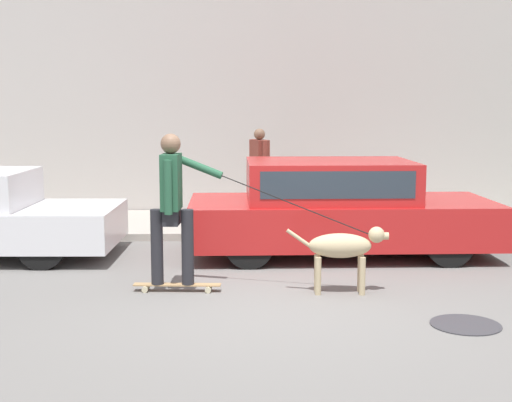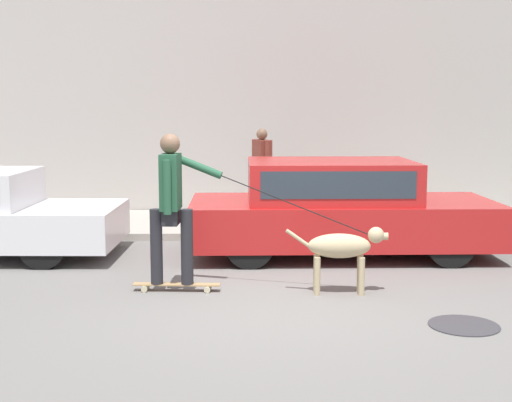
{
  "view_description": "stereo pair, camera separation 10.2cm",
  "coord_description": "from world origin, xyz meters",
  "px_view_note": "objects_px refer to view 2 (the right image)",
  "views": [
    {
      "loc": [
        -0.37,
        -7.4,
        2.13
      ],
      "look_at": [
        -0.12,
        1.22,
        0.95
      ],
      "focal_mm": 50.0,
      "sensor_mm": 36.0,
      "label": 1
    },
    {
      "loc": [
        -0.27,
        -7.41,
        2.13
      ],
      "look_at": [
        -0.12,
        1.22,
        0.95
      ],
      "focal_mm": 50.0,
      "sensor_mm": 36.0,
      "label": 2
    }
  ],
  "objects_px": {
    "dog": "(343,248)",
    "skateboarder": "(172,202)",
    "pedestrian_with_bag": "(262,170)",
    "parked_car_1": "(338,209)"
  },
  "relations": [
    {
      "from": "parked_car_1",
      "to": "skateboarder",
      "type": "distance_m",
      "value": 2.91
    },
    {
      "from": "parked_car_1",
      "to": "dog",
      "type": "height_order",
      "value": "parked_car_1"
    },
    {
      "from": "skateboarder",
      "to": "pedestrian_with_bag",
      "type": "xyz_separation_m",
      "value": [
        1.13,
        4.39,
        -0.04
      ]
    },
    {
      "from": "dog",
      "to": "skateboarder",
      "type": "distance_m",
      "value": 1.99
    },
    {
      "from": "skateboarder",
      "to": "parked_car_1",
      "type": "bearing_deg",
      "value": 45.4
    },
    {
      "from": "parked_car_1",
      "to": "dog",
      "type": "relative_size",
      "value": 3.7
    },
    {
      "from": "skateboarder",
      "to": "pedestrian_with_bag",
      "type": "height_order",
      "value": "skateboarder"
    },
    {
      "from": "parked_car_1",
      "to": "dog",
      "type": "bearing_deg",
      "value": -96.64
    },
    {
      "from": "parked_car_1",
      "to": "pedestrian_with_bag",
      "type": "relative_size",
      "value": 2.68
    },
    {
      "from": "parked_car_1",
      "to": "dog",
      "type": "distance_m",
      "value": 2.09
    }
  ]
}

